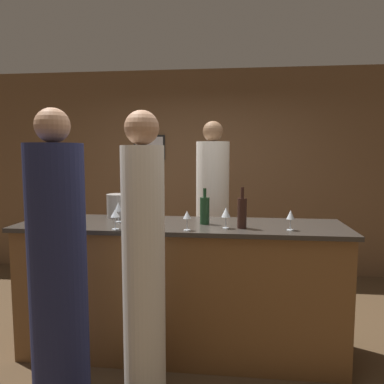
{
  "coord_description": "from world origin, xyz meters",
  "views": [
    {
      "loc": [
        0.44,
        -2.99,
        1.67
      ],
      "look_at": [
        0.08,
        0.1,
        1.35
      ],
      "focal_mm": 35.0,
      "sensor_mm": 36.0,
      "label": 1
    }
  ],
  "objects_px": {
    "bartender": "(212,224)",
    "wine_bottle_1": "(205,210)",
    "guest_0": "(144,266)",
    "ice_bucket": "(118,206)",
    "wine_bottle_0": "(242,212)",
    "guest_1": "(58,273)"
  },
  "relations": [
    {
      "from": "bartender",
      "to": "wine_bottle_1",
      "type": "relative_size",
      "value": 6.83
    },
    {
      "from": "guest_1",
      "to": "bartender",
      "type": "bearing_deg",
      "value": 61.61
    },
    {
      "from": "guest_0",
      "to": "wine_bottle_1",
      "type": "distance_m",
      "value": 0.79
    },
    {
      "from": "ice_bucket",
      "to": "wine_bottle_1",
      "type": "bearing_deg",
      "value": -15.76
    },
    {
      "from": "bartender",
      "to": "wine_bottle_1",
      "type": "bearing_deg",
      "value": 89.22
    },
    {
      "from": "wine_bottle_0",
      "to": "guest_1",
      "type": "bearing_deg",
      "value": -151.32
    },
    {
      "from": "bartender",
      "to": "wine_bottle_1",
      "type": "xyz_separation_m",
      "value": [
        -0.01,
        -0.86,
        0.28
      ]
    },
    {
      "from": "guest_1",
      "to": "wine_bottle_0",
      "type": "height_order",
      "value": "guest_1"
    },
    {
      "from": "wine_bottle_0",
      "to": "wine_bottle_1",
      "type": "bearing_deg",
      "value": 155.09
    },
    {
      "from": "wine_bottle_1",
      "to": "ice_bucket",
      "type": "distance_m",
      "value": 0.83
    },
    {
      "from": "bartender",
      "to": "ice_bucket",
      "type": "relative_size",
      "value": 9.51
    },
    {
      "from": "bartender",
      "to": "guest_0",
      "type": "relative_size",
      "value": 1.03
    },
    {
      "from": "wine_bottle_1",
      "to": "guest_1",
      "type": "bearing_deg",
      "value": -138.32
    },
    {
      "from": "bartender",
      "to": "wine_bottle_0",
      "type": "height_order",
      "value": "bartender"
    },
    {
      "from": "ice_bucket",
      "to": "wine_bottle_0",
      "type": "bearing_deg",
      "value": -18.36
    },
    {
      "from": "wine_bottle_0",
      "to": "wine_bottle_1",
      "type": "relative_size",
      "value": 1.09
    },
    {
      "from": "guest_0",
      "to": "guest_1",
      "type": "relative_size",
      "value": 1.0
    },
    {
      "from": "guest_1",
      "to": "wine_bottle_0",
      "type": "relative_size",
      "value": 6.13
    },
    {
      "from": "guest_0",
      "to": "wine_bottle_1",
      "type": "relative_size",
      "value": 6.64
    },
    {
      "from": "bartender",
      "to": "ice_bucket",
      "type": "xyz_separation_m",
      "value": [
        -0.81,
        -0.64,
        0.27
      ]
    },
    {
      "from": "guest_0",
      "to": "wine_bottle_1",
      "type": "height_order",
      "value": "guest_0"
    },
    {
      "from": "wine_bottle_0",
      "to": "guest_0",
      "type": "bearing_deg",
      "value": -141.35
    }
  ]
}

